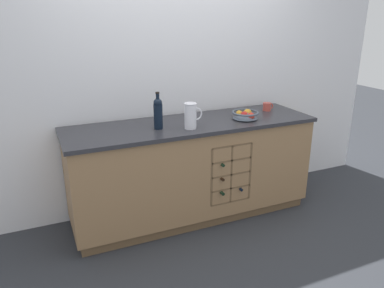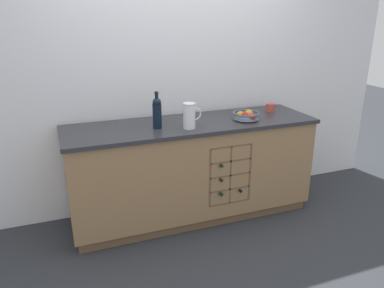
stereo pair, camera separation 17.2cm
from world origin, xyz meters
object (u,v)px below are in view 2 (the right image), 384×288
at_px(standing_wine_bottle, 157,112).
at_px(fruit_bowl, 246,115).
at_px(ceramic_mug, 270,108).
at_px(white_pitcher, 190,115).

bearing_deg(standing_wine_bottle, fruit_bowl, -2.34).
distance_m(fruit_bowl, ceramic_mug, 0.41).
height_order(fruit_bowl, standing_wine_bottle, standing_wine_bottle).
xyz_separation_m(fruit_bowl, white_pitcher, (-0.58, -0.07, 0.07)).
distance_m(white_pitcher, ceramic_mug, 0.98).
height_order(white_pitcher, standing_wine_bottle, standing_wine_bottle).
xyz_separation_m(fruit_bowl, standing_wine_bottle, (-0.83, 0.03, 0.10)).
height_order(fruit_bowl, ceramic_mug, fruit_bowl).
bearing_deg(white_pitcher, fruit_bowl, 6.92).
distance_m(fruit_bowl, standing_wine_bottle, 0.83).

